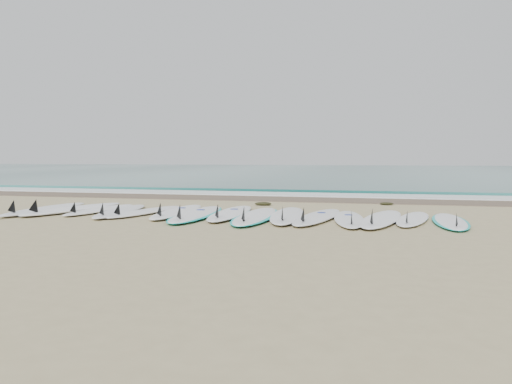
# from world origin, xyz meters

# --- Properties ---
(ground) EXTENTS (120.00, 120.00, 0.00)m
(ground) POSITION_xyz_m (0.00, 0.00, 0.00)
(ground) COLOR tan
(ocean) EXTENTS (120.00, 55.00, 0.03)m
(ocean) POSITION_xyz_m (0.00, 32.50, 0.01)
(ocean) COLOR #286863
(ocean) RESTS_ON ground
(wet_sand_band) EXTENTS (120.00, 1.80, 0.01)m
(wet_sand_band) POSITION_xyz_m (0.00, 4.10, 0.01)
(wet_sand_band) COLOR brown
(wet_sand_band) RESTS_ON ground
(foam_band) EXTENTS (120.00, 1.40, 0.04)m
(foam_band) POSITION_xyz_m (0.00, 5.50, 0.02)
(foam_band) COLOR silver
(foam_band) RESTS_ON ground
(wave_crest) EXTENTS (120.00, 1.00, 0.10)m
(wave_crest) POSITION_xyz_m (0.00, 7.00, 0.05)
(wave_crest) COLOR #286863
(wave_crest) RESTS_ON ground
(surfboard_0) EXTENTS (0.68, 2.78, 0.35)m
(surfboard_0) POSITION_xyz_m (-3.91, -0.13, 0.06)
(surfboard_0) COLOR white
(surfboard_0) RESTS_ON ground
(surfboard_1) EXTENTS (1.03, 2.89, 0.36)m
(surfboard_1) POSITION_xyz_m (-3.36, 0.02, 0.06)
(surfboard_1) COLOR white
(surfboard_1) RESTS_ON ground
(surfboard_2) EXTENTS (0.62, 2.34, 0.30)m
(surfboard_2) POSITION_xyz_m (-2.79, 0.10, 0.05)
(surfboard_2) COLOR white
(surfboard_2) RESTS_ON ground
(surfboard_3) EXTENTS (0.94, 2.63, 0.33)m
(surfboard_3) POSITION_xyz_m (-2.22, -0.08, 0.06)
(surfboard_3) COLOR silver
(surfboard_3) RESTS_ON ground
(surfboard_4) EXTENTS (0.84, 2.43, 0.30)m
(surfboard_4) POSITION_xyz_m (-1.72, -0.01, 0.05)
(surfboard_4) COLOR white
(surfboard_4) RESTS_ON ground
(surfboard_5) EXTENTS (0.78, 2.75, 0.35)m
(surfboard_5) POSITION_xyz_m (-1.07, 0.08, 0.06)
(surfboard_5) COLOR white
(surfboard_5) RESTS_ON ground
(surfboard_6) EXTENTS (0.92, 2.91, 0.36)m
(surfboard_6) POSITION_xyz_m (-0.56, -0.19, 0.05)
(surfboard_6) COLOR white
(surfboard_6) RESTS_ON ground
(surfboard_7) EXTENTS (0.75, 2.81, 0.36)m
(surfboard_7) POSITION_xyz_m (0.02, 0.08, 0.06)
(surfboard_7) COLOR white
(surfboard_7) RESTS_ON ground
(surfboard_8) EXTENTS (0.82, 2.87, 0.36)m
(surfboard_8) POSITION_xyz_m (0.60, -0.22, 0.05)
(surfboard_8) COLOR white
(surfboard_8) RESTS_ON ground
(surfboard_9) EXTENTS (0.86, 2.85, 0.36)m
(surfboard_9) POSITION_xyz_m (1.14, -0.01, 0.06)
(surfboard_9) COLOR white
(surfboard_9) RESTS_ON ground
(surfboard_10) EXTENTS (0.89, 2.77, 0.35)m
(surfboard_10) POSITION_xyz_m (1.70, -0.10, 0.06)
(surfboard_10) COLOR white
(surfboard_10) RESTS_ON ground
(surfboard_11) EXTENTS (0.76, 2.51, 0.32)m
(surfboard_11) POSITION_xyz_m (2.28, -0.23, 0.05)
(surfboard_11) COLOR white
(surfboard_11) RESTS_ON ground
(surfboard_12) EXTENTS (0.98, 2.85, 0.36)m
(surfboard_12) POSITION_xyz_m (2.81, -0.13, 0.06)
(surfboard_12) COLOR white
(surfboard_12) RESTS_ON ground
(surfboard_13) EXTENTS (0.87, 2.38, 0.30)m
(surfboard_13) POSITION_xyz_m (3.34, 0.07, 0.05)
(surfboard_13) COLOR white
(surfboard_13) RESTS_ON ground
(surfboard_14) EXTENTS (0.61, 2.35, 0.30)m
(surfboard_14) POSITION_xyz_m (3.94, -0.07, 0.04)
(surfboard_14) COLOR white
(surfboard_14) RESTS_ON ground
(seaweed_near) EXTENTS (0.40, 0.31, 0.08)m
(seaweed_near) POSITION_xyz_m (0.15, 2.27, 0.04)
(seaweed_near) COLOR black
(seaweed_near) RESTS_ON ground
(seaweed_far) EXTENTS (0.32, 0.25, 0.06)m
(seaweed_far) POSITION_xyz_m (2.94, 3.06, 0.03)
(seaweed_far) COLOR black
(seaweed_far) RESTS_ON ground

